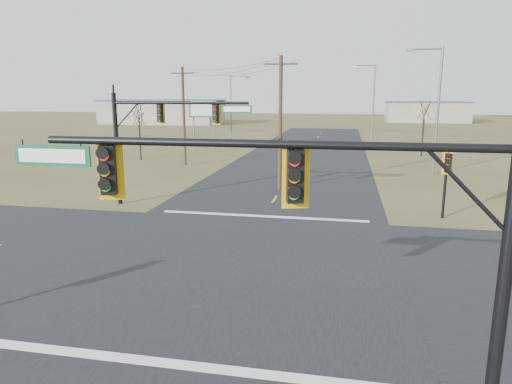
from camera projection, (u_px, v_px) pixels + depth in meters
The scene contains 19 objects.
ground at pixel (231, 262), 19.11m from camera, with size 320.00×320.00×0.00m, color brown.
road_ew at pixel (231, 262), 19.11m from camera, with size 160.00×14.00×0.02m, color black.
road_ns at pixel (231, 262), 19.10m from camera, with size 14.00×160.00×0.02m, color black.
stop_bar_near at pixel (160, 362), 11.90m from camera, with size 12.00×0.40×0.01m, color silver.
stop_bar_far at pixel (263, 216), 26.30m from camera, with size 12.00×0.40×0.01m, color silver.
mast_arm_near at pixel (300, 203), 9.06m from camera, with size 10.33×0.54×6.52m.
mast_arm_far at pixel (161, 125), 27.87m from camera, with size 8.84×0.50×7.01m.
pedestal_signal_ne at pixel (447, 168), 25.29m from camera, with size 0.57×0.48×3.91m.
utility_pole_near at pixel (280, 122), 32.87m from camera, with size 2.35×0.28×9.61m.
utility_pole_far at pixel (184, 115), 44.87m from camera, with size 2.34×0.28×9.55m.
highway_sign at pixel (204, 115), 54.80m from camera, with size 3.28×1.07×6.38m.
streetlight_a at pixel (436, 104), 39.23m from camera, with size 3.03×0.33×10.89m.
streetlight_b at pixel (372, 101), 60.05m from camera, with size 3.04×0.42×10.85m.
streetlight_c at pixel (232, 108), 58.24m from camera, with size 2.62×0.34×9.38m.
bare_tree_a at pixel (139, 116), 48.72m from camera, with size 2.64×2.64×5.88m.
bare_tree_b at pixel (138, 107), 61.24m from camera, with size 3.29×3.29×6.58m.
bare_tree_c at pixel (425, 110), 51.26m from camera, with size 3.68×3.68×6.74m.
warehouse_left at pixel (163, 112), 112.45m from camera, with size 28.00×14.00×5.50m, color #A6A293.
warehouse_mid at pixel (426, 112), 119.47m from camera, with size 20.00×12.00×5.00m, color #A6A293.
Camera 1 is at (4.51, -17.54, 6.86)m, focal length 32.00 mm.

